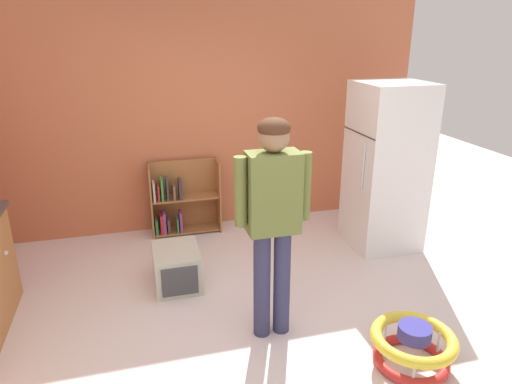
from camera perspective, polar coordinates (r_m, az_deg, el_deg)
The scene contains 7 objects.
ground_plane at distance 3.79m, azimuth 0.01°, elevation -17.48°, with size 12.00×12.00×0.00m, color silver.
back_wall at distance 5.38m, azimuth -6.62°, elevation 9.56°, with size 5.20×0.06×2.70m, color #C56B46.
refrigerator at distance 5.08m, azimuth 15.87°, elevation 2.97°, with size 0.73×0.68×1.78m.
bookshelf at distance 5.43m, azimuth -9.40°, elevation -1.26°, with size 0.80×0.28×0.85m.
standing_person at distance 3.32m, azimuth 2.11°, elevation -2.21°, with size 0.57×0.23×1.72m.
baby_walker at distance 3.62m, azimuth 18.90°, elevation -17.60°, with size 0.60×0.60×0.32m.
pet_carrier at distance 4.41m, azimuth -9.82°, elevation -9.16°, with size 0.42×0.55×0.36m.
Camera 1 is at (-0.79, -2.91, 2.29)m, focal length 32.19 mm.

